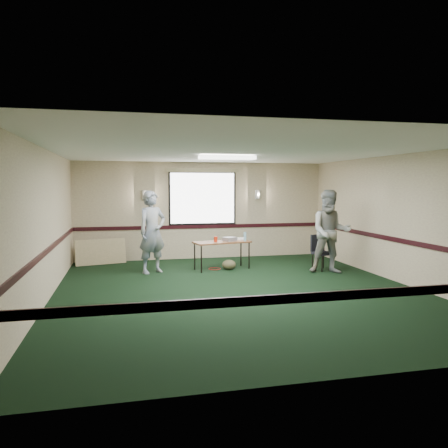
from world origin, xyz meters
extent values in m
plane|color=black|center=(0.00, 0.00, 0.00)|extent=(8.00, 8.00, 0.00)
plane|color=tan|center=(0.00, 4.00, 1.35)|extent=(7.00, 0.00, 7.00)
plane|color=tan|center=(0.00, -4.00, 1.35)|extent=(7.00, 0.00, 7.00)
plane|color=tan|center=(-3.50, 0.00, 1.35)|extent=(0.00, 8.00, 8.00)
plane|color=tan|center=(3.50, 0.00, 1.35)|extent=(0.00, 8.00, 8.00)
plane|color=white|center=(0.00, 0.00, 2.70)|extent=(8.00, 8.00, 0.00)
cube|color=black|center=(0.00, 3.98, 0.90)|extent=(7.00, 0.03, 0.10)
cube|color=black|center=(0.00, -3.98, 0.90)|extent=(7.00, 0.03, 0.10)
cube|color=black|center=(-3.48, 0.00, 0.90)|extent=(0.03, 8.00, 0.10)
cube|color=black|center=(3.48, 0.00, 0.90)|extent=(0.03, 8.00, 0.10)
cube|color=black|center=(0.00, 3.98, 1.70)|extent=(1.90, 0.01, 1.50)
cube|color=white|center=(0.00, 3.97, 1.70)|extent=(1.80, 0.02, 1.40)
cube|color=tan|center=(0.00, 3.97, 2.47)|extent=(2.05, 0.08, 0.10)
cylinder|color=silver|center=(-1.60, 3.94, 1.80)|extent=(0.16, 0.16, 0.25)
cylinder|color=silver|center=(1.60, 3.94, 1.80)|extent=(0.16, 0.16, 0.25)
cube|color=white|center=(0.00, 1.00, 2.64)|extent=(1.20, 0.32, 0.08)
cube|color=#552E18|center=(0.17, 2.25, 0.67)|extent=(1.46, 0.82, 0.04)
cylinder|color=black|center=(-0.41, 1.91, 0.33)|extent=(0.03, 0.03, 0.65)
cylinder|color=black|center=(0.83, 2.17, 0.33)|extent=(0.03, 0.03, 0.65)
cylinder|color=black|center=(-0.50, 2.34, 0.33)|extent=(0.03, 0.03, 0.65)
cylinder|color=black|center=(0.74, 2.60, 0.33)|extent=(0.03, 0.03, 0.65)
cube|color=gray|center=(0.37, 2.28, 0.74)|extent=(0.37, 0.35, 0.10)
cube|color=white|center=(0.70, 2.46, 0.71)|extent=(0.20, 0.16, 0.05)
cylinder|color=#B2230B|center=(0.00, 2.19, 0.75)|extent=(0.09, 0.09, 0.13)
cylinder|color=#7EB7CE|center=(0.73, 2.19, 0.80)|extent=(0.07, 0.07, 0.22)
ellipsoid|color=#434326|center=(0.32, 2.16, 0.12)|extent=(0.40, 0.33, 0.24)
torus|color=red|center=(-0.01, 2.31, 0.01)|extent=(0.40, 0.40, 0.02)
cube|color=#9D8F60|center=(-2.77, 3.60, 0.33)|extent=(1.29, 0.49, 0.66)
cube|color=black|center=(2.53, 1.58, 0.42)|extent=(0.51, 0.51, 0.06)
cube|color=black|center=(2.47, 1.78, 0.65)|extent=(0.41, 0.16, 0.42)
cylinder|color=black|center=(2.40, 1.37, 0.19)|extent=(0.03, 0.03, 0.39)
cylinder|color=black|center=(2.74, 1.46, 0.19)|extent=(0.03, 0.03, 0.39)
cylinder|color=black|center=(2.31, 1.71, 0.19)|extent=(0.03, 0.03, 0.39)
cylinder|color=black|center=(2.65, 1.80, 0.19)|extent=(0.03, 0.03, 0.39)
imported|color=#39507E|center=(-1.52, 2.19, 0.96)|extent=(0.84, 0.74, 1.93)
imported|color=#66839F|center=(2.54, 1.24, 0.98)|extent=(1.13, 1.00, 1.95)
camera|label=1|loc=(-2.15, -8.07, 2.04)|focal=35.00mm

